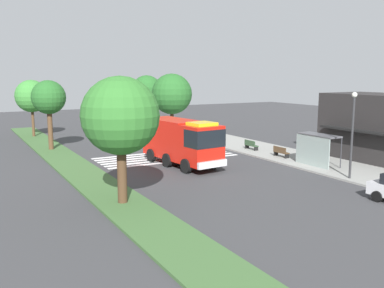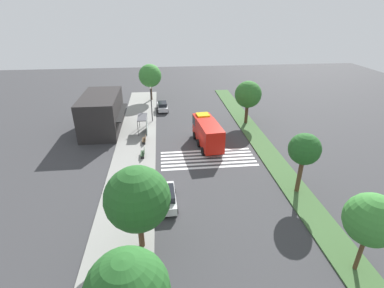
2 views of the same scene
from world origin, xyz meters
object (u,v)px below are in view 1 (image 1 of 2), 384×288
object	(u,v)px
parked_car_mid	(176,131)
median_tree_center	(120,116)
street_lamp	(353,128)
bench_near_shelter	(281,152)
bus_stop_shelter	(316,144)
sidewalk_tree_west	(172,94)
parked_car_west	(120,117)
sidewalk_tree_far_west	(147,91)
fire_truck	(183,140)
bench_west_of_shelter	(251,145)
median_tree_west	(49,98)
median_tree_far_west	(32,96)

from	to	relation	value
parked_car_mid	median_tree_center	world-z (taller)	median_tree_center
parked_car_mid	street_lamp	xyz separation A→B (m)	(22.90, 1.80, 2.76)
parked_car_mid	bench_near_shelter	distance (m)	14.87
parked_car_mid	median_tree_center	size ratio (longest dim) A/B	0.67
bus_stop_shelter	street_lamp	distance (m)	4.77
bus_stop_shelter	sidewalk_tree_west	xyz separation A→B (m)	(-23.99, -0.63, 2.98)
parked_car_west	sidewalk_tree_far_west	world-z (taller)	sidewalk_tree_far_west
fire_truck	bus_stop_shelter	world-z (taller)	fire_truck
parked_car_west	parked_car_mid	size ratio (longest dim) A/B	0.99
parked_car_west	street_lamp	bearing A→B (deg)	2.14
fire_truck	bench_west_of_shelter	distance (m)	9.43
sidewalk_tree_far_west	median_tree_west	world-z (taller)	sidewalk_tree_far_west
median_tree_far_west	sidewalk_tree_west	bearing A→B (deg)	75.89
fire_truck	parked_car_mid	bearing A→B (deg)	149.25
parked_car_mid	sidewalk_tree_far_west	world-z (taller)	sidewalk_tree_far_west
fire_truck	street_lamp	bearing A→B (deg)	32.91
bus_stop_shelter	sidewalk_tree_far_west	bearing A→B (deg)	-178.87
median_tree_center	street_lamp	bearing A→B (deg)	81.47
bench_near_shelter	sidewalk_tree_west	size ratio (longest dim) A/B	0.22
parked_car_west	parked_car_mid	distance (m)	18.79
parked_car_mid	bench_near_shelter	world-z (taller)	parked_car_mid
bus_stop_shelter	street_lamp	world-z (taller)	street_lamp
street_lamp	median_tree_west	bearing A→B (deg)	-144.75
fire_truck	bench_west_of_shelter	bearing A→B (deg)	101.48
bus_stop_shelter	bench_near_shelter	world-z (taller)	bus_stop_shelter
street_lamp	median_tree_west	xyz separation A→B (m)	(-22.22, -15.71, 1.41)
parked_car_west	bench_near_shelter	size ratio (longest dim) A/B	2.92
bus_stop_shelter	median_tree_far_west	xyz separation A→B (m)	(-28.03, -16.73, 2.92)
bench_near_shelter	street_lamp	size ratio (longest dim) A/B	0.27
street_lamp	sidewalk_tree_west	xyz separation A→B (m)	(-28.29, 0.40, 1.21)
parked_car_mid	median_tree_center	bearing A→B (deg)	-35.61
street_lamp	sidewalk_tree_far_west	bearing A→B (deg)	179.37
median_tree_west	median_tree_center	world-z (taller)	median_tree_center
street_lamp	sidewalk_tree_far_west	world-z (taller)	sidewalk_tree_far_west
parked_car_west	median_tree_center	size ratio (longest dim) A/B	0.66
bench_west_of_shelter	median_tree_far_west	size ratio (longest dim) A/B	0.24
sidewalk_tree_west	median_tree_far_west	bearing A→B (deg)	-104.11
bench_near_shelter	median_tree_west	distance (m)	22.21
bus_stop_shelter	median_tree_west	size ratio (longest dim) A/B	0.53
median_tree_center	median_tree_west	bearing A→B (deg)	180.00
street_lamp	median_tree_center	xyz separation A→B (m)	(-2.35, -15.71, 1.33)
sidewalk_tree_west	parked_car_mid	bearing A→B (deg)	-22.24
bench_near_shelter	median_tree_center	distance (m)	18.28
bus_stop_shelter	sidewalk_tree_west	bearing A→B (deg)	-178.50
median_tree_far_west	street_lamp	bearing A→B (deg)	25.90
fire_truck	bench_west_of_shelter	xyz separation A→B (m)	(-2.77, 8.88, -1.49)
parked_car_west	median_tree_far_west	distance (m)	17.21
sidewalk_tree_far_west	parked_car_mid	bearing A→B (deg)	-9.39
bus_stop_shelter	bench_near_shelter	distance (m)	4.20
sidewalk_tree_west	median_tree_west	bearing A→B (deg)	-69.36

